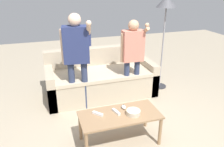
{
  "coord_description": "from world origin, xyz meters",
  "views": [
    {
      "loc": [
        -1.08,
        -2.31,
        2.04
      ],
      "look_at": [
        -0.17,
        0.54,
        0.79
      ],
      "focal_mm": 35.64,
      "sensor_mm": 36.0,
      "label": 1
    }
  ],
  "objects_px": {
    "snack_bowl": "(133,112)",
    "game_remote_wand_far": "(98,114)",
    "player_right": "(133,52)",
    "floor_lamp": "(166,8)",
    "game_remote_wand_near": "(116,112)",
    "coffee_table": "(120,118)",
    "player_left": "(77,52)",
    "game_remote_nunchuk": "(124,107)",
    "couch": "(100,79)"
  },
  "relations": [
    {
      "from": "snack_bowl",
      "to": "player_left",
      "type": "xyz_separation_m",
      "value": [
        -0.53,
        1.1,
        0.54
      ]
    },
    {
      "from": "player_right",
      "to": "game_remote_wand_far",
      "type": "distance_m",
      "value": 1.39
    },
    {
      "from": "snack_bowl",
      "to": "game_remote_wand_far",
      "type": "height_order",
      "value": "snack_bowl"
    },
    {
      "from": "floor_lamp",
      "to": "game_remote_nunchuk",
      "type": "bearing_deg",
      "value": -135.27
    },
    {
      "from": "game_remote_nunchuk",
      "to": "game_remote_wand_near",
      "type": "bearing_deg",
      "value": -152.43
    },
    {
      "from": "snack_bowl",
      "to": "game_remote_wand_far",
      "type": "bearing_deg",
      "value": 163.35
    },
    {
      "from": "player_left",
      "to": "floor_lamp",
      "type": "bearing_deg",
      "value": 10.92
    },
    {
      "from": "floor_lamp",
      "to": "game_remote_wand_near",
      "type": "distance_m",
      "value": 2.24
    },
    {
      "from": "coffee_table",
      "to": "player_left",
      "type": "bearing_deg",
      "value": 109.07
    },
    {
      "from": "snack_bowl",
      "to": "floor_lamp",
      "type": "distance_m",
      "value": 2.18
    },
    {
      "from": "game_remote_nunchuk",
      "to": "snack_bowl",
      "type": "bearing_deg",
      "value": -67.91
    },
    {
      "from": "coffee_table",
      "to": "player_right",
      "type": "relative_size",
      "value": 0.72
    },
    {
      "from": "snack_bowl",
      "to": "game_remote_wand_far",
      "type": "xyz_separation_m",
      "value": [
        -0.44,
        0.13,
        -0.01
      ]
    },
    {
      "from": "player_right",
      "to": "player_left",
      "type": "xyz_separation_m",
      "value": [
        -0.96,
        -0.01,
        0.09
      ]
    },
    {
      "from": "player_right",
      "to": "game_remote_wand_near",
      "type": "height_order",
      "value": "player_right"
    },
    {
      "from": "game_remote_wand_far",
      "to": "game_remote_wand_near",
      "type": "bearing_deg",
      "value": -6.77
    },
    {
      "from": "couch",
      "to": "game_remote_wand_near",
      "type": "distance_m",
      "value": 1.43
    },
    {
      "from": "couch",
      "to": "player_right",
      "type": "distance_m",
      "value": 0.88
    },
    {
      "from": "coffee_table",
      "to": "player_right",
      "type": "height_order",
      "value": "player_right"
    },
    {
      "from": "snack_bowl",
      "to": "player_right",
      "type": "xyz_separation_m",
      "value": [
        0.43,
        1.1,
        0.45
      ]
    },
    {
      "from": "game_remote_nunchuk",
      "to": "game_remote_wand_near",
      "type": "relative_size",
      "value": 0.56
    },
    {
      "from": "snack_bowl",
      "to": "game_remote_wand_near",
      "type": "bearing_deg",
      "value": 152.64
    },
    {
      "from": "floor_lamp",
      "to": "game_remote_wand_near",
      "type": "bearing_deg",
      "value": -136.56
    },
    {
      "from": "player_left",
      "to": "game_remote_wand_far",
      "type": "height_order",
      "value": "player_left"
    },
    {
      "from": "game_remote_wand_near",
      "to": "snack_bowl",
      "type": "bearing_deg",
      "value": -27.36
    },
    {
      "from": "player_right",
      "to": "game_remote_wand_near",
      "type": "relative_size",
      "value": 9.28
    },
    {
      "from": "couch",
      "to": "floor_lamp",
      "type": "bearing_deg",
      "value": -4.18
    },
    {
      "from": "coffee_table",
      "to": "floor_lamp",
      "type": "height_order",
      "value": "floor_lamp"
    },
    {
      "from": "snack_bowl",
      "to": "player_right",
      "type": "height_order",
      "value": "player_right"
    },
    {
      "from": "coffee_table",
      "to": "game_remote_wand_far",
      "type": "xyz_separation_m",
      "value": [
        -0.28,
        0.08,
        0.07
      ]
    },
    {
      "from": "game_remote_wand_near",
      "to": "couch",
      "type": "bearing_deg",
      "value": 83.58
    },
    {
      "from": "floor_lamp",
      "to": "player_left",
      "type": "xyz_separation_m",
      "value": [
        -1.73,
        -0.33,
        -0.58
      ]
    },
    {
      "from": "coffee_table",
      "to": "game_remote_wand_far",
      "type": "height_order",
      "value": "game_remote_wand_far"
    },
    {
      "from": "couch",
      "to": "floor_lamp",
      "type": "height_order",
      "value": "floor_lamp"
    },
    {
      "from": "floor_lamp",
      "to": "game_remote_wand_near",
      "type": "height_order",
      "value": "floor_lamp"
    },
    {
      "from": "snack_bowl",
      "to": "game_remote_wand_near",
      "type": "distance_m",
      "value": 0.23
    },
    {
      "from": "snack_bowl",
      "to": "coffee_table",
      "type": "bearing_deg",
      "value": 161.4
    },
    {
      "from": "snack_bowl",
      "to": "game_remote_nunchuk",
      "type": "xyz_separation_m",
      "value": [
        -0.07,
        0.17,
        -0.01
      ]
    },
    {
      "from": "couch",
      "to": "snack_bowl",
      "type": "height_order",
      "value": "couch"
    },
    {
      "from": "floor_lamp",
      "to": "player_right",
      "type": "height_order",
      "value": "floor_lamp"
    },
    {
      "from": "snack_bowl",
      "to": "game_remote_wand_far",
      "type": "distance_m",
      "value": 0.46
    },
    {
      "from": "coffee_table",
      "to": "floor_lamp",
      "type": "distance_m",
      "value": 2.28
    },
    {
      "from": "player_left",
      "to": "player_right",
      "type": "bearing_deg",
      "value": 0.51
    },
    {
      "from": "couch",
      "to": "game_remote_wand_near",
      "type": "relative_size",
      "value": 12.74
    },
    {
      "from": "player_left",
      "to": "game_remote_wand_near",
      "type": "bearing_deg",
      "value": -71.81
    },
    {
      "from": "game_remote_nunchuk",
      "to": "floor_lamp",
      "type": "xyz_separation_m",
      "value": [
        1.27,
        1.26,
        1.13
      ]
    },
    {
      "from": "player_right",
      "to": "game_remote_wand_far",
      "type": "bearing_deg",
      "value": -131.95
    },
    {
      "from": "game_remote_wand_near",
      "to": "player_left",
      "type": "bearing_deg",
      "value": 108.19
    },
    {
      "from": "game_remote_nunchuk",
      "to": "player_left",
      "type": "relative_size",
      "value": 0.05
    },
    {
      "from": "game_remote_wand_far",
      "to": "game_remote_nunchuk",
      "type": "bearing_deg",
      "value": 6.02
    }
  ]
}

